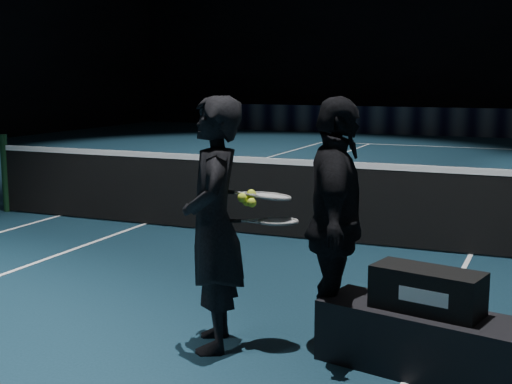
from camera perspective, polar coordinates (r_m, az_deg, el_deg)
floor at (r=8.08m, az=16.80°, el=-4.84°), size 36.00×36.00×0.00m
court_lines at (r=8.08m, az=16.81°, el=-4.81°), size 10.98×23.78×0.01m
net_post_left at (r=10.71m, az=-19.43°, el=1.43°), size 0.10×0.10×1.10m
net_mesh at (r=7.99m, az=16.96°, el=-1.71°), size 12.80×0.02×0.86m
net_tape at (r=7.91m, az=17.12°, el=1.60°), size 12.80×0.03×0.07m
player_bench at (r=4.86m, az=13.39°, el=-11.59°), size 1.47×0.77×0.42m
racket_bag at (r=4.74m, az=13.55°, el=-7.64°), size 0.75×0.45×0.28m
bag_signature at (r=4.60m, az=13.22°, el=-8.16°), size 0.32×0.08×0.09m
player_a at (r=4.99m, az=-3.42°, el=-2.61°), size 0.66×0.77×1.79m
player_b at (r=4.98m, az=6.37°, el=-2.67°), size 0.72×1.13×1.79m
racket_lower at (r=4.96m, az=1.77°, el=-2.35°), size 0.71×0.45×0.03m
racket_upper at (r=4.97m, az=1.20°, el=-0.32°), size 0.71×0.49×0.10m
tennis_balls at (r=4.94m, az=-0.49°, el=-0.61°), size 0.12×0.10×0.12m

